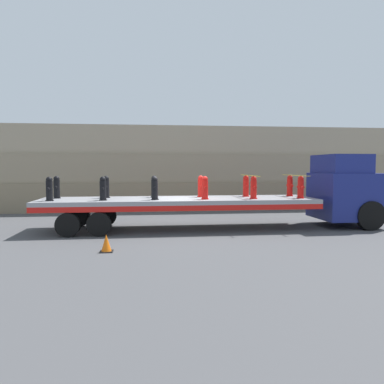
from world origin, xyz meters
name	(u,v)px	position (x,y,z in m)	size (l,w,h in m)	color
ground_plane	(179,229)	(0.00, 0.00, 0.00)	(120.00, 120.00, 0.00)	#474749
rock_cliff	(168,168)	(0.00, 7.52, 2.40)	(60.00, 3.30, 4.81)	#84755B
truck_cab	(347,190)	(7.11, 0.00, 1.52)	(2.39, 2.60, 3.00)	navy
flatbed_trailer	(165,204)	(-0.55, 0.00, 1.04)	(10.85, 2.68, 1.24)	gray
fire_hydrant_black_near_0	(49,189)	(-4.83, -0.57, 1.68)	(0.30, 0.54, 0.89)	black
fire_hydrant_black_far_0	(57,187)	(-4.83, 0.57, 1.68)	(0.30, 0.54, 0.89)	black
fire_hydrant_black_near_1	(103,189)	(-2.90, -0.57, 1.68)	(0.30, 0.54, 0.89)	black
fire_hydrant_black_far_1	(106,187)	(-2.90, 0.57, 1.68)	(0.30, 0.54, 0.89)	black
fire_hydrant_black_near_2	(155,188)	(-0.97, -0.57, 1.68)	(0.30, 0.54, 0.89)	black
fire_hydrant_black_far_2	(154,187)	(-0.97, 0.57, 1.68)	(0.30, 0.54, 0.89)	black
fire_hydrant_red_near_3	(205,188)	(0.97, -0.57, 1.68)	(0.30, 0.54, 0.89)	red
fire_hydrant_red_far_3	(201,186)	(0.97, 0.57, 1.68)	(0.30, 0.54, 0.89)	red
fire_hydrant_red_near_4	(254,188)	(2.90, -0.57, 1.68)	(0.30, 0.54, 0.89)	red
fire_hydrant_red_far_4	(246,186)	(2.90, 0.57, 1.68)	(0.30, 0.54, 0.89)	red
fire_hydrant_red_near_5	(301,187)	(4.83, -0.57, 1.68)	(0.30, 0.54, 0.89)	red
fire_hydrant_red_far_5	(290,186)	(4.83, 0.57, 1.68)	(0.30, 0.54, 0.89)	red
cargo_strap_rear	(250,176)	(2.90, 0.00, 2.14)	(0.05, 2.78, 0.01)	yellow
cargo_strap_middle	(295,175)	(4.83, 0.00, 2.14)	(0.05, 2.78, 0.01)	yellow
traffic_cone	(106,243)	(-2.46, -3.74, 0.25)	(0.38, 0.38, 0.52)	black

